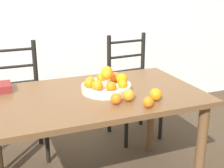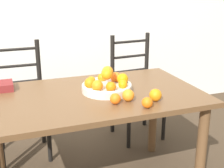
{
  "view_description": "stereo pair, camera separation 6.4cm",
  "coord_description": "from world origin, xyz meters",
  "px_view_note": "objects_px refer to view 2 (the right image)",
  "views": [
    {
      "loc": [
        -0.61,
        -1.87,
        1.47
      ],
      "look_at": [
        0.1,
        -0.09,
        0.84
      ],
      "focal_mm": 50.0,
      "sensor_mm": 36.0,
      "label": 1
    },
    {
      "loc": [
        -0.55,
        -1.9,
        1.47
      ],
      "look_at": [
        0.1,
        -0.09,
        0.84
      ],
      "focal_mm": 50.0,
      "sensor_mm": 36.0,
      "label": 2
    }
  ],
  "objects_px": {
    "orange_loose_3": "(128,95)",
    "orange_loose_1": "(115,99)",
    "fruit_bowl": "(107,85)",
    "chair_right": "(136,89)",
    "chair_left": "(21,103)",
    "orange_loose_0": "(147,103)",
    "orange_loose_2": "(155,95)",
    "book_stack": "(0,86)"
  },
  "relations": [
    {
      "from": "chair_right",
      "to": "orange_loose_3",
      "type": "bearing_deg",
      "value": -121.8
    },
    {
      "from": "book_stack",
      "to": "orange_loose_3",
      "type": "bearing_deg",
      "value": -33.53
    },
    {
      "from": "fruit_bowl",
      "to": "chair_right",
      "type": "bearing_deg",
      "value": 52.29
    },
    {
      "from": "orange_loose_1",
      "to": "orange_loose_2",
      "type": "relative_size",
      "value": 0.86
    },
    {
      "from": "orange_loose_2",
      "to": "book_stack",
      "type": "xyz_separation_m",
      "value": [
        -0.92,
        0.56,
        -0.01
      ]
    },
    {
      "from": "orange_loose_2",
      "to": "orange_loose_3",
      "type": "distance_m",
      "value": 0.17
    },
    {
      "from": "fruit_bowl",
      "to": "orange_loose_1",
      "type": "xyz_separation_m",
      "value": [
        -0.03,
        -0.23,
        -0.02
      ]
    },
    {
      "from": "orange_loose_3",
      "to": "chair_left",
      "type": "bearing_deg",
      "value": 123.69
    },
    {
      "from": "orange_loose_2",
      "to": "chair_left",
      "type": "relative_size",
      "value": 0.08
    },
    {
      "from": "fruit_bowl",
      "to": "orange_loose_0",
      "type": "bearing_deg",
      "value": -70.02
    },
    {
      "from": "fruit_bowl",
      "to": "chair_right",
      "type": "distance_m",
      "value": 0.94
    },
    {
      "from": "orange_loose_3",
      "to": "book_stack",
      "type": "relative_size",
      "value": 0.45
    },
    {
      "from": "orange_loose_2",
      "to": "chair_right",
      "type": "bearing_deg",
      "value": 72.21
    },
    {
      "from": "orange_loose_3",
      "to": "chair_right",
      "type": "height_order",
      "value": "chair_right"
    },
    {
      "from": "chair_left",
      "to": "book_stack",
      "type": "distance_m",
      "value": 0.53
    },
    {
      "from": "fruit_bowl",
      "to": "orange_loose_3",
      "type": "relative_size",
      "value": 4.44
    },
    {
      "from": "fruit_bowl",
      "to": "orange_loose_0",
      "type": "relative_size",
      "value": 5.13
    },
    {
      "from": "orange_loose_3",
      "to": "chair_right",
      "type": "distance_m",
      "value": 1.08
    },
    {
      "from": "chair_right",
      "to": "book_stack",
      "type": "relative_size",
      "value": 5.73
    },
    {
      "from": "orange_loose_1",
      "to": "orange_loose_2",
      "type": "bearing_deg",
      "value": -8.74
    },
    {
      "from": "orange_loose_1",
      "to": "chair_left",
      "type": "distance_m",
      "value": 1.11
    },
    {
      "from": "orange_loose_2",
      "to": "book_stack",
      "type": "relative_size",
      "value": 0.46
    },
    {
      "from": "chair_left",
      "to": "chair_right",
      "type": "distance_m",
      "value": 1.08
    },
    {
      "from": "orange_loose_3",
      "to": "orange_loose_1",
      "type": "bearing_deg",
      "value": -169.24
    },
    {
      "from": "orange_loose_3",
      "to": "chair_left",
      "type": "height_order",
      "value": "chair_left"
    },
    {
      "from": "orange_loose_2",
      "to": "orange_loose_3",
      "type": "xyz_separation_m",
      "value": [
        -0.16,
        0.06,
        -0.0
      ]
    },
    {
      "from": "book_stack",
      "to": "fruit_bowl",
      "type": "bearing_deg",
      "value": -22.38
    },
    {
      "from": "orange_loose_0",
      "to": "orange_loose_2",
      "type": "distance_m",
      "value": 0.13
    },
    {
      "from": "orange_loose_0",
      "to": "chair_left",
      "type": "xyz_separation_m",
      "value": [
        -0.67,
        1.06,
        -0.31
      ]
    },
    {
      "from": "orange_loose_2",
      "to": "chair_right",
      "type": "relative_size",
      "value": 0.08
    },
    {
      "from": "orange_loose_1",
      "to": "orange_loose_2",
      "type": "height_order",
      "value": "orange_loose_2"
    },
    {
      "from": "orange_loose_3",
      "to": "book_stack",
      "type": "height_order",
      "value": "orange_loose_3"
    },
    {
      "from": "chair_left",
      "to": "book_stack",
      "type": "relative_size",
      "value": 5.73
    },
    {
      "from": "chair_right",
      "to": "book_stack",
      "type": "height_order",
      "value": "chair_right"
    },
    {
      "from": "orange_loose_1",
      "to": "orange_loose_0",
      "type": "bearing_deg",
      "value": -38.16
    },
    {
      "from": "chair_right",
      "to": "fruit_bowl",
      "type": "bearing_deg",
      "value": -132.15
    },
    {
      "from": "orange_loose_3",
      "to": "chair_right",
      "type": "bearing_deg",
      "value": 62.64
    },
    {
      "from": "orange_loose_1",
      "to": "orange_loose_3",
      "type": "height_order",
      "value": "orange_loose_3"
    },
    {
      "from": "orange_loose_1",
      "to": "chair_right",
      "type": "relative_size",
      "value": 0.07
    },
    {
      "from": "orange_loose_2",
      "to": "fruit_bowl",
      "type": "bearing_deg",
      "value": 129.83
    },
    {
      "from": "fruit_bowl",
      "to": "orange_loose_1",
      "type": "bearing_deg",
      "value": -96.51
    },
    {
      "from": "orange_loose_0",
      "to": "orange_loose_2",
      "type": "height_order",
      "value": "orange_loose_2"
    }
  ]
}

